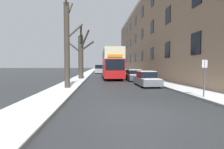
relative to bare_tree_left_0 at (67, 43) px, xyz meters
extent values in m
plane|color=#303335|center=(4.45, -7.48, -3.69)|extent=(320.00, 320.00, 0.00)
cube|color=slate|center=(-0.32, 45.52, -3.62)|extent=(2.22, 130.00, 0.13)
cube|color=white|center=(-0.32, 45.52, -3.54)|extent=(2.20, 130.00, 0.03)
cube|color=slate|center=(9.22, 45.52, -3.62)|extent=(2.22, 130.00, 0.13)
cube|color=white|center=(9.22, 45.52, -3.54)|extent=(2.20, 130.00, 0.03)
cube|color=#8C7056|center=(14.83, 19.78, 3.61)|extent=(9.00, 53.05, 14.60)
cube|color=black|center=(10.30, -0.64, 0.01)|extent=(0.08, 1.40, 1.80)
cube|color=black|center=(10.30, 5.19, 0.01)|extent=(0.08, 1.40, 1.80)
cube|color=black|center=(10.30, 11.03, 0.01)|extent=(0.08, 1.40, 1.80)
cube|color=black|center=(10.30, 16.86, 0.01)|extent=(0.08, 1.40, 1.80)
cube|color=black|center=(10.30, 22.70, 0.01)|extent=(0.08, 1.40, 1.80)
cube|color=black|center=(10.30, 28.53, 0.01)|extent=(0.08, 1.40, 1.80)
cube|color=black|center=(10.30, 34.37, 0.01)|extent=(0.08, 1.40, 1.80)
cube|color=black|center=(10.30, 40.20, 0.01)|extent=(0.08, 1.40, 1.80)
cube|color=black|center=(10.30, 5.19, 3.90)|extent=(0.08, 1.40, 1.80)
cube|color=black|center=(10.30, 11.03, 3.90)|extent=(0.08, 1.40, 1.80)
cube|color=black|center=(10.30, 16.86, 3.90)|extent=(0.08, 1.40, 1.80)
cube|color=black|center=(10.30, 22.70, 3.90)|extent=(0.08, 1.40, 1.80)
cube|color=black|center=(10.30, 28.53, 3.90)|extent=(0.08, 1.40, 1.80)
cube|color=black|center=(10.30, 34.37, 3.90)|extent=(0.08, 1.40, 1.80)
cube|color=black|center=(10.30, 40.20, 3.90)|extent=(0.08, 1.40, 1.80)
cube|color=black|center=(10.30, 11.03, 7.80)|extent=(0.08, 1.40, 1.80)
cube|color=black|center=(10.30, 16.86, 7.80)|extent=(0.08, 1.40, 1.80)
cube|color=black|center=(10.30, 22.70, 7.80)|extent=(0.08, 1.40, 1.80)
cube|color=black|center=(10.30, 28.53, 7.80)|extent=(0.08, 1.40, 1.80)
cube|color=black|center=(10.30, 34.37, 7.80)|extent=(0.08, 1.40, 1.80)
cube|color=black|center=(10.30, 40.20, 7.80)|extent=(0.08, 1.40, 1.80)
cube|color=beige|center=(10.29, 19.78, 10.39)|extent=(0.12, 51.99, 0.44)
cylinder|color=#423A30|center=(-0.02, -0.02, -0.25)|extent=(0.43, 0.43, 6.89)
cylinder|color=#423A30|center=(0.12, 0.58, 2.74)|extent=(0.46, 1.35, 1.68)
cylinder|color=#423A30|center=(0.55, 0.46, 1.07)|extent=(1.32, 1.15, 1.46)
cylinder|color=#423A30|center=(0.04, 10.22, -0.68)|extent=(0.69, 0.69, 6.03)
cylinder|color=#423A30|center=(0.65, 9.35, 1.65)|extent=(1.52, 2.01, 2.48)
cylinder|color=#423A30|center=(-0.87, 10.48, 0.82)|extent=(2.03, 0.81, 1.61)
cylinder|color=#423A30|center=(0.17, 9.56, 1.71)|extent=(0.53, 1.52, 1.56)
cylinder|color=#423A30|center=(0.15, 9.43, 2.61)|extent=(0.49, 1.77, 1.80)
cylinder|color=#423A30|center=(0.93, 9.85, 0.90)|extent=(1.99, 1.01, 1.37)
cube|color=red|center=(4.47, 12.10, -2.13)|extent=(2.58, 10.92, 2.45)
cube|color=beige|center=(4.47, 12.10, -0.21)|extent=(2.53, 10.70, 1.39)
cube|color=beige|center=(4.47, 12.10, 0.54)|extent=(2.53, 10.70, 0.12)
cube|color=black|center=(4.47, 12.10, -1.66)|extent=(2.61, 9.61, 1.27)
cube|color=black|center=(4.47, 12.10, -0.14)|extent=(2.61, 9.61, 1.05)
cube|color=black|center=(4.47, 6.66, -1.66)|extent=(2.32, 0.06, 1.34)
cube|color=orange|center=(4.47, 6.65, -0.56)|extent=(1.81, 0.05, 0.32)
cylinder|color=black|center=(3.35, 8.82, -3.17)|extent=(0.30, 1.04, 1.04)
cylinder|color=black|center=(5.59, 8.82, -3.17)|extent=(0.30, 1.04, 1.04)
cylinder|color=black|center=(3.35, 15.15, -3.17)|extent=(0.30, 1.04, 1.04)
cylinder|color=black|center=(5.59, 15.15, -3.17)|extent=(0.30, 1.04, 1.04)
cube|color=slate|center=(7.01, 1.89, -3.23)|extent=(1.71, 4.19, 0.59)
cube|color=black|center=(7.01, 2.05, -2.63)|extent=(1.47, 2.09, 0.61)
cube|color=white|center=(7.01, 2.05, -2.30)|extent=(1.44, 1.99, 0.06)
cube|color=white|center=(7.01, 0.40, -2.91)|extent=(1.54, 1.09, 0.05)
cylinder|color=black|center=(6.27, 0.63, -3.37)|extent=(0.20, 0.65, 0.65)
cylinder|color=black|center=(7.76, 0.63, -3.37)|extent=(0.20, 0.65, 0.65)
cylinder|color=black|center=(6.27, 3.14, -3.37)|extent=(0.20, 0.65, 0.65)
cylinder|color=black|center=(7.76, 3.14, -3.37)|extent=(0.20, 0.65, 0.65)
cube|color=#474C56|center=(7.01, 7.95, -3.21)|extent=(1.82, 4.46, 0.63)
cube|color=black|center=(7.01, 8.13, -2.61)|extent=(1.57, 2.23, 0.56)
cube|color=white|center=(7.01, 8.13, -2.29)|extent=(1.53, 2.12, 0.09)
cube|color=white|center=(7.01, 6.37, -2.86)|extent=(1.64, 1.16, 0.07)
cylinder|color=black|center=(6.21, 6.61, -3.35)|extent=(0.20, 0.68, 0.68)
cylinder|color=black|center=(7.82, 6.61, -3.35)|extent=(0.20, 0.68, 0.68)
cylinder|color=black|center=(6.21, 9.29, -3.35)|extent=(0.20, 0.68, 0.68)
cylinder|color=black|center=(7.82, 9.29, -3.35)|extent=(0.20, 0.68, 0.68)
cube|color=silver|center=(7.01, 14.06, -3.22)|extent=(1.89, 4.40, 0.59)
cube|color=black|center=(7.01, 14.24, -2.68)|extent=(1.63, 2.20, 0.49)
cube|color=white|center=(7.01, 14.24, -2.41)|extent=(1.59, 2.09, 0.07)
cube|color=white|center=(7.01, 12.50, -2.90)|extent=(1.70, 1.15, 0.05)
cylinder|color=black|center=(6.18, 12.74, -3.36)|extent=(0.20, 0.66, 0.66)
cylinder|color=black|center=(7.85, 12.74, -3.36)|extent=(0.20, 0.66, 0.66)
cylinder|color=black|center=(6.18, 15.38, -3.36)|extent=(0.20, 0.66, 0.66)
cylinder|color=black|center=(7.85, 15.38, -3.36)|extent=(0.20, 0.66, 0.66)
cube|color=slate|center=(7.01, 19.50, -3.24)|extent=(1.71, 4.29, 0.56)
cube|color=black|center=(7.01, 19.68, -2.70)|extent=(1.47, 2.14, 0.52)
cube|color=white|center=(7.01, 19.68, -2.41)|extent=(1.44, 2.04, 0.05)
cube|color=white|center=(7.01, 17.98, -2.94)|extent=(1.54, 1.12, 0.04)
cylinder|color=black|center=(6.27, 18.22, -3.36)|extent=(0.20, 0.65, 0.65)
cylinder|color=black|center=(7.76, 18.22, -3.36)|extent=(0.20, 0.65, 0.65)
cylinder|color=black|center=(6.27, 20.79, -3.36)|extent=(0.20, 0.65, 0.65)
cylinder|color=black|center=(7.76, 20.79, -3.36)|extent=(0.20, 0.65, 0.65)
cube|color=#9EA3AD|center=(2.50, 29.12, -2.45)|extent=(1.91, 4.90, 2.05)
cube|color=black|center=(2.50, 26.69, -1.97)|extent=(1.68, 0.06, 0.90)
cylinder|color=black|center=(1.67, 27.55, -3.35)|extent=(0.22, 0.68, 0.68)
cylinder|color=black|center=(3.34, 27.55, -3.35)|extent=(0.22, 0.68, 0.68)
cylinder|color=black|center=(1.67, 30.69, -3.35)|extent=(0.22, 0.68, 0.68)
cylinder|color=black|center=(3.34, 30.69, -3.35)|extent=(0.22, 0.68, 0.68)
cylinder|color=navy|center=(-0.10, 10.96, -3.26)|extent=(0.19, 0.19, 0.86)
cylinder|color=navy|center=(0.05, 11.07, -3.26)|extent=(0.19, 0.19, 0.86)
cylinder|color=#47474C|center=(-0.02, 11.01, -2.45)|extent=(0.40, 0.40, 0.75)
sphere|color=tan|center=(-0.02, 11.01, -1.96)|extent=(0.24, 0.24, 0.24)
cylinder|color=#4C4F54|center=(8.41, -4.87, -2.55)|extent=(0.07, 0.07, 2.27)
cube|color=silver|center=(8.41, -4.89, -1.67)|extent=(0.32, 0.02, 0.44)
camera|label=1|loc=(2.49, -14.23, -1.78)|focal=28.00mm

